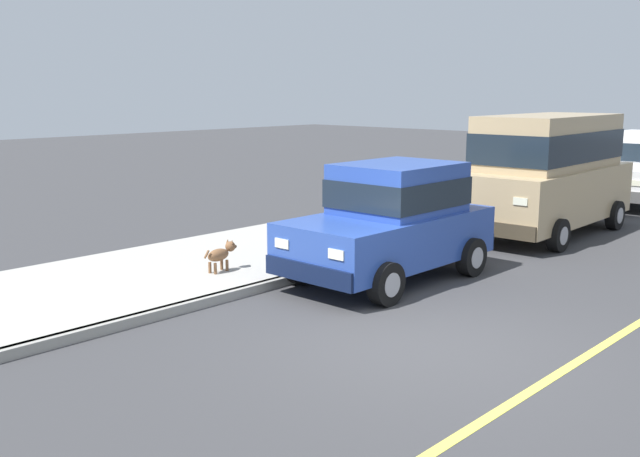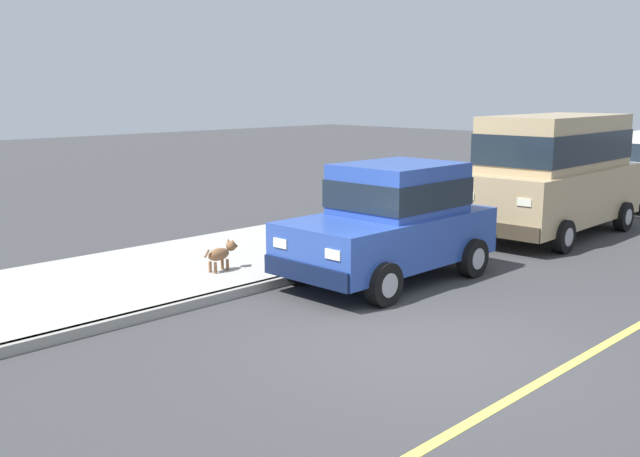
# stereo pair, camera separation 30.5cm
# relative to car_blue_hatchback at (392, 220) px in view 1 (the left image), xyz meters

# --- Properties ---
(ground_plane) EXTENTS (80.00, 80.00, 0.00)m
(ground_plane) POSITION_rel_car_blue_hatchback_xyz_m (2.22, -2.16, -0.98)
(ground_plane) COLOR #38383A
(curb) EXTENTS (0.16, 64.00, 0.14)m
(curb) POSITION_rel_car_blue_hatchback_xyz_m (-0.98, -2.16, -0.91)
(curb) COLOR gray
(curb) RESTS_ON ground
(sidewalk) EXTENTS (3.60, 64.00, 0.14)m
(sidewalk) POSITION_rel_car_blue_hatchback_xyz_m (-2.78, -2.16, -0.91)
(sidewalk) COLOR #A8A59E
(sidewalk) RESTS_ON ground
(lane_centre_line) EXTENTS (0.12, 57.60, 0.01)m
(lane_centre_line) POSITION_rel_car_blue_hatchback_xyz_m (3.82, -2.16, -0.97)
(lane_centre_line) COLOR #E0D64C
(lane_centre_line) RESTS_ON ground
(car_blue_hatchback) EXTENTS (1.97, 3.81, 1.88)m
(car_blue_hatchback) POSITION_rel_car_blue_hatchback_xyz_m (0.00, 0.00, 0.00)
(car_blue_hatchback) COLOR #28479E
(car_blue_hatchback) RESTS_ON ground
(car_tan_van) EXTENTS (2.24, 4.95, 2.52)m
(car_tan_van) POSITION_rel_car_blue_hatchback_xyz_m (0.09, 5.23, 0.42)
(car_tan_van) COLOR tan
(car_tan_van) RESTS_ON ground
(dog_brown) EXTENTS (0.26, 0.75, 0.49)m
(dog_brown) POSITION_rel_car_blue_hatchback_xyz_m (-1.97, -1.94, -0.55)
(dog_brown) COLOR brown
(dog_brown) RESTS_ON sidewalk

